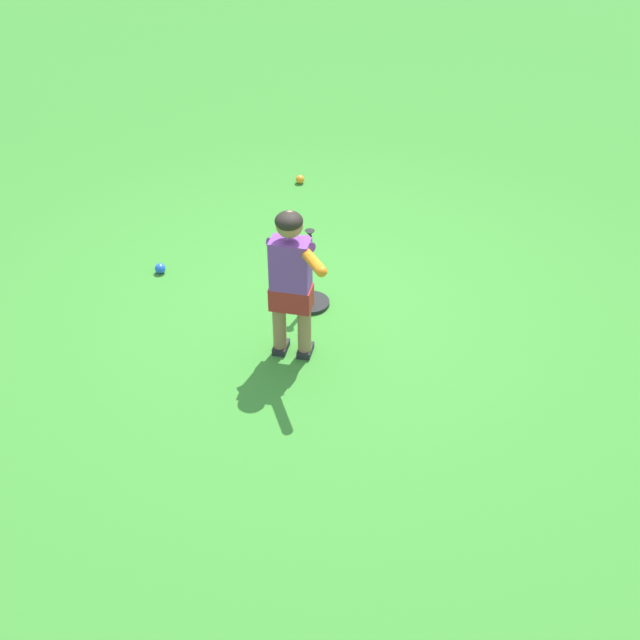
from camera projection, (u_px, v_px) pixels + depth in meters
ground_plane at (319, 309)px, 6.08m from camera, size 40.00×40.00×0.00m
child_batter at (292, 273)px, 5.28m from camera, size 0.36×0.61×1.08m
play_ball_far_right at (300, 179)px, 7.68m from camera, size 0.08×0.08×0.08m
play_ball_near_batter at (160, 268)px, 6.45m from camera, size 0.08×0.08×0.08m
batting_tee at (310, 293)px, 6.07m from camera, size 0.28×0.28×0.62m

